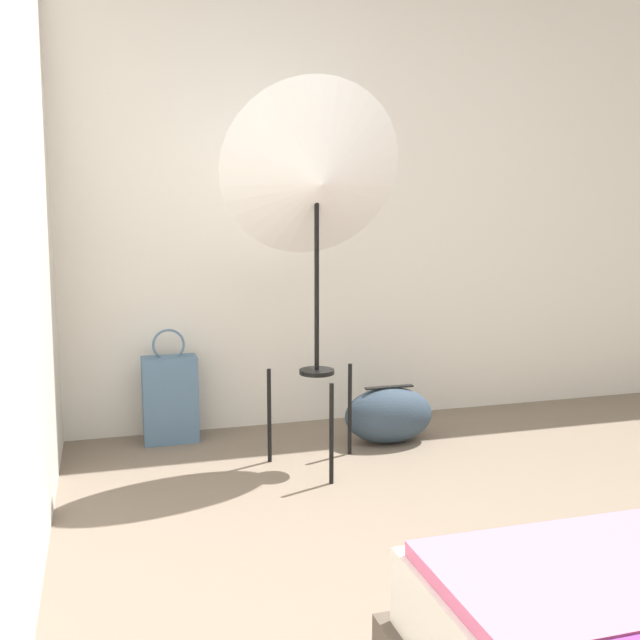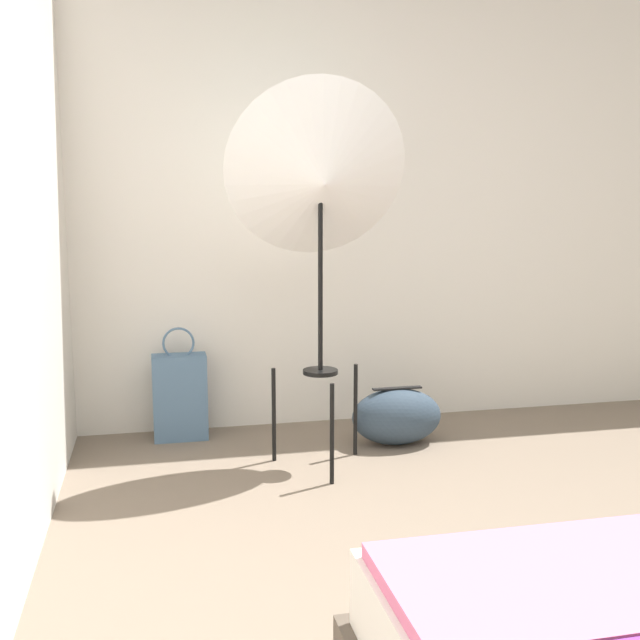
# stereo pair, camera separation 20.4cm
# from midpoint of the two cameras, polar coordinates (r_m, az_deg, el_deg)

# --- Properties ---
(wall_back) EXTENTS (8.00, 0.05, 2.60)m
(wall_back) POSITION_cam_midpoint_polar(r_m,az_deg,el_deg) (4.22, 3.64, 9.74)
(wall_back) COLOR silver
(wall_back) RESTS_ON ground_plane
(wall_side_left) EXTENTS (0.05, 8.00, 2.60)m
(wall_side_left) POSITION_cam_midpoint_polar(r_m,az_deg,el_deg) (2.52, -21.07, 9.57)
(wall_side_left) COLOR silver
(wall_side_left) RESTS_ON ground_plane
(photo_umbrella) EXTENTS (0.86, 0.51, 1.79)m
(photo_umbrella) POSITION_cam_midpoint_polar(r_m,az_deg,el_deg) (3.42, 1.77, 10.74)
(photo_umbrella) COLOR black
(photo_umbrella) RESTS_ON ground_plane
(tote_bag) EXTENTS (0.28, 0.14, 0.60)m
(tote_bag) POSITION_cam_midpoint_polar(r_m,az_deg,el_deg) (4.01, -9.18, -5.76)
(tote_bag) COLOR slate
(tote_bag) RESTS_ON ground_plane
(duffel_bag) EXTENTS (0.47, 0.29, 0.30)m
(duffel_bag) POSITION_cam_midpoint_polar(r_m,az_deg,el_deg) (3.93, 7.35, -7.31)
(duffel_bag) COLOR #2D3D4C
(duffel_bag) RESTS_ON ground_plane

